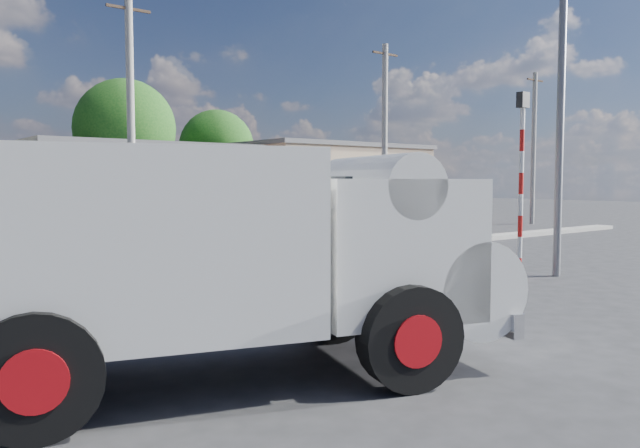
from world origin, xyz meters
TOP-DOWN VIEW (x-y plane):
  - ground_plane at (0.00, 0.00)m, footprint 120.00×120.00m
  - median at (0.00, 8.00)m, footprint 40.00×0.80m
  - truck at (-5.82, -0.75)m, footprint 6.84×4.13m
  - bicycle at (-0.09, 2.16)m, footprint 2.14×0.80m
  - cyclist at (-0.09, 2.16)m, footprint 0.40×0.60m
  - car_cream at (12.20, 15.75)m, footprint 4.10×2.63m
  - car_red at (18.20, 15.10)m, footprint 4.27×2.22m
  - traffic_pole at (3.20, 1.50)m, footprint 0.28×0.18m
  - streetlight at (4.14, 1.20)m, footprint 2.34×0.22m
  - building_row at (1.10, 22.00)m, footprint 37.80×7.30m
  - tree_row at (-2.27, 28.62)m, footprint 34.13×7.32m
  - utility_poles at (3.25, 12.00)m, footprint 35.40×0.24m

SIDE VIEW (x-z plane):
  - ground_plane at x=0.00m, z-range 0.00..0.00m
  - median at x=0.00m, z-range 0.00..0.16m
  - bicycle at x=-0.09m, z-range 0.00..1.12m
  - car_cream at x=12.20m, z-range 0.00..1.28m
  - car_red at x=18.20m, z-range 0.00..1.39m
  - cyclist at x=-0.09m, z-range 0.00..1.61m
  - truck at x=-5.82m, z-range 0.15..2.81m
  - building_row at x=1.10m, z-range -0.09..4.35m
  - traffic_pole at x=3.20m, z-range 0.41..4.77m
  - utility_poles at x=3.25m, z-range 0.07..8.07m
  - tree_row at x=-2.27m, z-range 0.78..8.88m
  - streetlight at x=4.14m, z-range 0.46..9.46m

